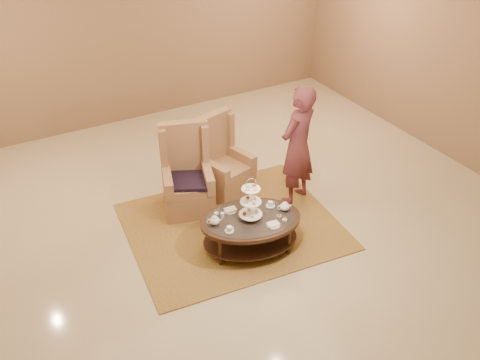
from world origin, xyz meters
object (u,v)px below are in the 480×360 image
armchair_left (187,181)px  person (298,146)px  armchair_right (221,167)px  tea_table (250,224)px

armchair_left → person: bearing=-5.4°
armchair_left → armchair_right: size_ratio=1.04×
tea_table → armchair_right: (0.30, 1.39, 0.01)m
tea_table → armchair_left: bearing=119.0°
armchair_right → person: 1.22m
tea_table → armchair_right: bearing=92.8°
tea_table → armchair_left: 1.30m
armchair_left → person: 1.64m
person → armchair_left: bearing=-44.1°
tea_table → armchair_left: (-0.31, 1.26, 0.03)m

